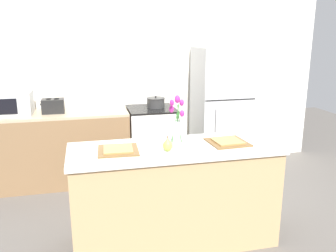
{
  "coord_description": "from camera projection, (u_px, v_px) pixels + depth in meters",
  "views": [
    {
      "loc": [
        -0.72,
        -2.8,
        1.85
      ],
      "look_at": [
        0.0,
        0.25,
        1.02
      ],
      "focal_mm": 38.0,
      "sensor_mm": 36.0,
      "label": 1
    }
  ],
  "objects": [
    {
      "name": "flower_vase",
      "position": [
        177.0,
        130.0,
        2.98
      ],
      "size": [
        0.13,
        0.2,
        0.44
      ],
      "color": "silver",
      "rests_on": "kitchen_island"
    },
    {
      "name": "back_wall",
      "position": [
        138.0,
        71.0,
        4.81
      ],
      "size": [
        5.2,
        0.08,
        2.7
      ],
      "color": "silver",
      "rests_on": "ground_plane"
    },
    {
      "name": "microwave",
      "position": [
        10.0,
        104.0,
        4.15
      ],
      "size": [
        0.48,
        0.37,
        0.27
      ],
      "color": "#B7BABC",
      "rests_on": "back_counter"
    },
    {
      "name": "kitchen_island",
      "position": [
        174.0,
        195.0,
        3.15
      ],
      "size": [
        1.8,
        0.66,
        0.9
      ],
      "color": "tan",
      "rests_on": "ground_plane"
    },
    {
      "name": "ground_plane",
      "position": [
        174.0,
        240.0,
        3.27
      ],
      "size": [
        10.0,
        10.0,
        0.0
      ],
      "primitive_type": "plane",
      "color": "#59544F"
    },
    {
      "name": "pear_figurine",
      "position": [
        168.0,
        145.0,
        2.92
      ],
      "size": [
        0.08,
        0.08,
        0.13
      ],
      "color": "#9EBC47",
      "rests_on": "kitchen_island"
    },
    {
      "name": "plate_setting_left",
      "position": [
        118.0,
        150.0,
        2.93
      ],
      "size": [
        0.35,
        0.35,
        0.02
      ],
      "color": "brown",
      "rests_on": "kitchen_island"
    },
    {
      "name": "refrigerator",
      "position": [
        221.0,
        110.0,
        4.79
      ],
      "size": [
        0.68,
        0.67,
        1.67
      ],
      "color": "#B7BABC",
      "rests_on": "ground_plane"
    },
    {
      "name": "back_counter",
      "position": [
        60.0,
        148.0,
        4.42
      ],
      "size": [
        1.68,
        0.6,
        0.91
      ],
      "color": "brown",
      "rests_on": "ground_plane"
    },
    {
      "name": "cooking_pot",
      "position": [
        156.0,
        102.0,
        4.6
      ],
      "size": [
        0.23,
        0.23,
        0.15
      ],
      "color": "#2D2D2D",
      "rests_on": "stove_range"
    },
    {
      "name": "stove_range",
      "position": [
        152.0,
        142.0,
        4.68
      ],
      "size": [
        0.6,
        0.61,
        0.91
      ],
      "color": "silver",
      "rests_on": "ground_plane"
    },
    {
      "name": "toaster",
      "position": [
        53.0,
        106.0,
        4.27
      ],
      "size": [
        0.28,
        0.18,
        0.17
      ],
      "color": "black",
      "rests_on": "back_counter"
    },
    {
      "name": "plate_setting_right",
      "position": [
        228.0,
        142.0,
        3.14
      ],
      "size": [
        0.35,
        0.35,
        0.02
      ],
      "color": "brown",
      "rests_on": "kitchen_island"
    }
  ]
}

